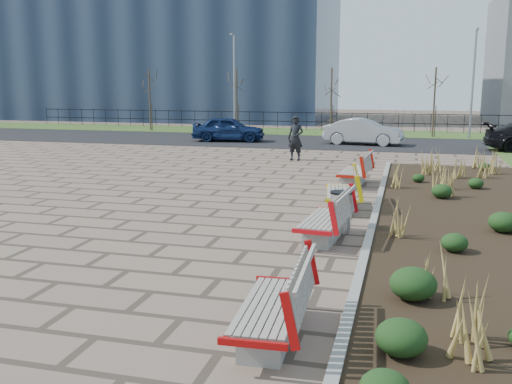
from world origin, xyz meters
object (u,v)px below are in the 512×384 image
(bench_d, at_px, (354,169))
(pedestrian, at_px, (295,138))
(lamp_west, at_px, (234,85))
(bench_a, at_px, (270,302))
(lamp_east, at_px, (473,85))
(car_blue, at_px, (229,129))
(litter_bin, at_px, (341,212))
(bench_b, at_px, (324,216))
(bench_c, at_px, (341,190))
(car_silver, at_px, (363,132))

(bench_d, distance_m, pedestrian, 5.94)
(pedestrian, distance_m, lamp_west, 13.07)
(bench_a, xyz_separation_m, lamp_east, (5.00, 27.97, 2.54))
(car_blue, height_order, lamp_west, lamp_west)
(bench_d, bearing_deg, litter_bin, -83.89)
(bench_b, xyz_separation_m, litter_bin, (0.25, 0.70, -0.06))
(bench_c, distance_m, litter_bin, 2.33)
(bench_d, xyz_separation_m, car_blue, (-7.87, 11.72, 0.19))
(car_blue, bearing_deg, litter_bin, -163.26)
(bench_c, relative_size, pedestrian, 1.14)
(lamp_east, bearing_deg, bench_c, -103.92)
(bench_c, relative_size, litter_bin, 2.38)
(litter_bin, bearing_deg, lamp_east, 78.08)
(bench_c, bearing_deg, litter_bin, -91.08)
(car_blue, relative_size, car_silver, 0.97)
(bench_a, relative_size, car_blue, 0.53)
(bench_a, relative_size, bench_c, 1.00)
(bench_a, xyz_separation_m, car_blue, (-7.87, 23.16, 0.19))
(bench_c, relative_size, car_silver, 0.52)
(litter_bin, relative_size, lamp_east, 0.15)
(bench_a, height_order, bench_c, same)
(bench_a, xyz_separation_m, bench_b, (0.00, 4.79, 0.00))
(car_blue, height_order, car_silver, car_blue)
(litter_bin, xyz_separation_m, pedestrian, (-3.15, 11.13, 0.48))
(pedestrian, relative_size, lamp_east, 0.31)
(bench_a, xyz_separation_m, bench_d, (0.00, 11.44, 0.00))
(bench_c, distance_m, car_silver, 15.57)
(car_blue, relative_size, lamp_west, 0.65)
(bench_c, xyz_separation_m, lamp_east, (5.00, 20.17, 2.54))
(bench_a, relative_size, bench_b, 1.00)
(lamp_west, bearing_deg, bench_c, -65.95)
(pedestrian, height_order, lamp_west, lamp_west)
(bench_a, distance_m, pedestrian, 16.87)
(pedestrian, relative_size, car_blue, 0.47)
(bench_b, distance_m, car_blue, 19.98)
(bench_b, distance_m, lamp_east, 23.85)
(bench_d, height_order, litter_bin, bench_d)
(bench_d, relative_size, pedestrian, 1.14)
(bench_b, xyz_separation_m, bench_d, (0.00, 6.65, 0.00))
(lamp_east, bearing_deg, car_blue, -159.49)
(bench_c, height_order, car_blue, car_blue)
(lamp_west, bearing_deg, litter_bin, -67.63)
(car_silver, bearing_deg, bench_b, -170.88)
(bench_b, distance_m, lamp_west, 25.00)
(car_blue, relative_size, lamp_east, 0.65)
(pedestrian, distance_m, car_blue, 8.23)
(bench_c, bearing_deg, car_silver, 84.95)
(car_silver, bearing_deg, litter_bin, -169.99)
(litter_bin, bearing_deg, bench_a, -92.66)
(bench_d, distance_m, lamp_west, 19.00)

